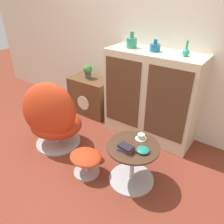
{
  "coord_description": "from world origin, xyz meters",
  "views": [
    {
      "loc": [
        1.37,
        -1.27,
        1.79
      ],
      "look_at": [
        0.1,
        0.52,
        0.55
      ],
      "focal_mm": 35.0,
      "sensor_mm": 36.0,
      "label": 1
    }
  ],
  "objects": [
    {
      "name": "book_stack",
      "position": [
        0.54,
        0.13,
        0.48
      ],
      "size": [
        0.16,
        0.11,
        0.06
      ],
      "color": "#1E478C",
      "rests_on": "coffee_table"
    },
    {
      "name": "vase_leftmost",
      "position": [
        -0.02,
        1.11,
        1.22
      ],
      "size": [
        0.13,
        0.13,
        0.19
      ],
      "color": "#2D8E6B",
      "rests_on": "sideboard"
    },
    {
      "name": "ground_plane",
      "position": [
        0.0,
        0.0,
        0.0
      ],
      "size": [
        12.0,
        12.0,
        0.0
      ],
      "primitive_type": "plane",
      "color": "brown"
    },
    {
      "name": "vase_inner_left",
      "position": [
        0.29,
        1.11,
        1.2
      ],
      "size": [
        0.12,
        0.12,
        0.14
      ],
      "color": "#196699",
      "rests_on": "sideboard"
    },
    {
      "name": "teacup",
      "position": [
        0.57,
        0.38,
        0.48
      ],
      "size": [
        0.12,
        0.12,
        0.06
      ],
      "color": "silver",
      "rests_on": "coffee_table"
    },
    {
      "name": "tv_console",
      "position": [
        -0.75,
        1.14,
        0.29
      ],
      "size": [
        0.66,
        0.41,
        0.58
      ],
      "color": "brown",
      "rests_on": "ground_plane"
    },
    {
      "name": "wall_back",
      "position": [
        0.0,
        1.37,
        1.3
      ],
      "size": [
        6.4,
        0.06,
        2.6
      ],
      "color": "silver",
      "rests_on": "ground_plane"
    },
    {
      "name": "bowl",
      "position": [
        0.68,
        0.21,
        0.47
      ],
      "size": [
        0.13,
        0.13,
        0.04
      ],
      "color": "#1E7A70",
      "rests_on": "coffee_table"
    },
    {
      "name": "coffee_table",
      "position": [
        0.56,
        0.23,
        0.24
      ],
      "size": [
        0.53,
        0.53,
        0.46
      ],
      "color": "#B7B7BC",
      "rests_on": "ground_plane"
    },
    {
      "name": "potted_plant",
      "position": [
        -0.79,
        1.14,
        0.7
      ],
      "size": [
        0.14,
        0.14,
        0.21
      ],
      "color": "#4C4C51",
      "rests_on": "tv_console"
    },
    {
      "name": "egg_chair",
      "position": [
        -0.55,
        0.18,
        0.41
      ],
      "size": [
        0.85,
        0.82,
        0.91
      ],
      "color": "#B7B7BC",
      "rests_on": "ground_plane"
    },
    {
      "name": "vase_inner_right",
      "position": [
        0.66,
        1.11,
        1.2
      ],
      "size": [
        0.08,
        0.08,
        0.17
      ],
      "color": "teal",
      "rests_on": "sideboard"
    },
    {
      "name": "ottoman",
      "position": [
        0.1,
        0.04,
        0.19
      ],
      "size": [
        0.37,
        0.31,
        0.26
      ],
      "color": "#B7B7BC",
      "rests_on": "ground_plane"
    },
    {
      "name": "sideboard",
      "position": [
        0.3,
        1.11,
        0.58
      ],
      "size": [
        1.19,
        0.47,
        1.16
      ],
      "color": "beige",
      "rests_on": "ground_plane"
    }
  ]
}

